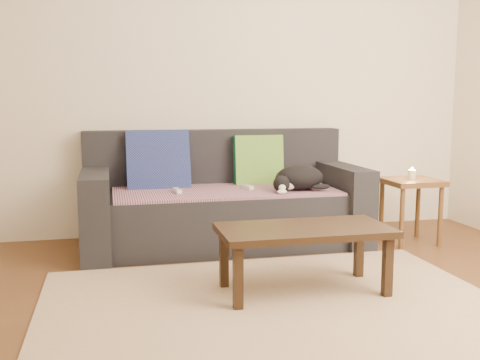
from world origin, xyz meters
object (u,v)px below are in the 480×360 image
object	(u,v)px
sofa	(223,204)
wii_remote_b	(247,187)
side_table	(411,190)
wii_remote_a	(177,191)
coffee_table	(304,235)
cat	(298,178)

from	to	relation	value
sofa	wii_remote_b	size ratio (longest dim) A/B	14.00
sofa	side_table	world-z (taller)	sofa
sofa	wii_remote_b	bearing A→B (deg)	-32.75
wii_remote_a	wii_remote_b	size ratio (longest dim) A/B	1.00
sofa	coffee_table	size ratio (longest dim) A/B	2.15
cat	wii_remote_b	world-z (taller)	cat
wii_remote_a	wii_remote_b	world-z (taller)	same
sofa	wii_remote_a	xyz separation A→B (m)	(-0.37, -0.16, 0.15)
sofa	cat	world-z (taller)	sofa
wii_remote_b	coffee_table	xyz separation A→B (m)	(0.06, -1.11, -0.11)
wii_remote_b	coffee_table	world-z (taller)	wii_remote_b
cat	wii_remote_b	bearing A→B (deg)	165.78
cat	side_table	bearing A→B (deg)	2.42
cat	wii_remote_a	world-z (taller)	cat
wii_remote_b	side_table	world-z (taller)	side_table
sofa	cat	size ratio (longest dim) A/B	4.77
cat	coffee_table	distance (m)	1.04
wii_remote_b	wii_remote_a	bearing A→B (deg)	83.15
cat	side_table	world-z (taller)	cat
cat	side_table	xyz separation A→B (m)	(0.90, -0.06, -0.12)
wii_remote_a	coffee_table	size ratio (longest dim) A/B	0.15
cat	wii_remote_b	xyz separation A→B (m)	(-0.36, 0.14, -0.08)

